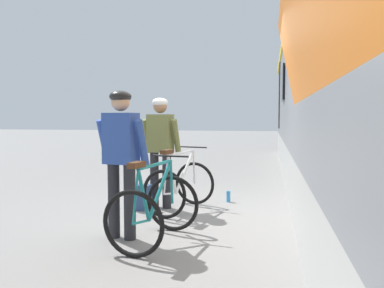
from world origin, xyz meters
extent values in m
plane|color=gray|center=(0.00, 0.00, 0.00)|extent=(80.00, 80.00, 0.00)
cube|color=#B7B7B2|center=(2.84, 1.37, 0.45)|extent=(2.97, 20.33, 0.90)
cube|color=orange|center=(1.32, -2.60, 1.80)|extent=(0.40, 4.97, 1.67)
cube|color=black|center=(1.31, 3.87, 2.25)|extent=(0.04, 1.10, 0.80)
cube|color=black|center=(1.33, 8.48, 2.25)|extent=(0.03, 1.10, 2.29)
cylinder|color=#232328|center=(-0.79, -1.06, 0.45)|extent=(0.14, 0.14, 0.90)
cylinder|color=#232328|center=(-0.58, -1.10, 0.45)|extent=(0.14, 0.14, 0.90)
cube|color=#2D4C9E|center=(-0.68, -1.08, 1.20)|extent=(0.42, 0.30, 0.60)
cylinder|color=#2D4C9E|center=(-0.93, -1.00, 1.15)|extent=(0.13, 0.27, 0.56)
cylinder|color=#2D4C9E|center=(-0.42, -1.09, 1.15)|extent=(0.13, 0.27, 0.56)
sphere|color=tan|center=(-0.68, -1.08, 1.63)|extent=(0.22, 0.22, 0.22)
ellipsoid|color=black|center=(-0.68, -1.08, 1.69)|extent=(0.30, 0.31, 0.14)
cylinder|color=#232328|center=(-0.79, 0.55, 0.45)|extent=(0.14, 0.14, 0.90)
cylinder|color=#232328|center=(-0.57, 0.52, 0.45)|extent=(0.14, 0.14, 0.90)
cube|color=olive|center=(-0.68, 0.53, 1.20)|extent=(0.42, 0.30, 0.60)
cylinder|color=olive|center=(-0.93, 0.62, 1.15)|extent=(0.13, 0.27, 0.56)
cylinder|color=olive|center=(-0.41, 0.53, 1.15)|extent=(0.13, 0.27, 0.56)
sphere|color=#9E7051|center=(-0.68, 0.53, 1.63)|extent=(0.22, 0.22, 0.22)
ellipsoid|color=white|center=(-0.68, 0.53, 1.69)|extent=(0.30, 0.31, 0.14)
torus|color=black|center=(-0.17, -0.66, 0.36)|extent=(0.71, 0.16, 0.71)
torus|color=black|center=(-0.33, -1.67, 0.36)|extent=(0.71, 0.16, 0.71)
cylinder|color=#197A7F|center=(-0.23, -1.01, 0.60)|extent=(0.14, 0.64, 0.63)
cylinder|color=#197A7F|center=(-0.24, -1.13, 0.91)|extent=(0.17, 0.85, 0.04)
cylinder|color=#197A7F|center=(-0.29, -1.43, 0.60)|extent=(0.08, 0.28, 0.62)
cylinder|color=#197A7F|center=(-0.30, -1.49, 0.33)|extent=(0.08, 0.36, 0.08)
cylinder|color=#197A7F|center=(-0.32, -1.61, 0.63)|extent=(0.05, 0.15, 0.56)
cylinder|color=#197A7F|center=(-0.18, -0.68, 0.63)|extent=(0.04, 0.09, 0.55)
cylinder|color=black|center=(-0.18, -0.71, 0.97)|extent=(0.48, 0.10, 0.02)
cube|color=#4C2D19|center=(-0.31, -1.58, 0.96)|extent=(0.14, 0.25, 0.06)
torus|color=black|center=(-0.19, 0.88, 0.36)|extent=(0.70, 0.22, 0.71)
torus|color=black|center=(-0.44, -0.11, 0.36)|extent=(0.70, 0.22, 0.71)
cylinder|color=white|center=(-0.28, 0.54, 0.60)|extent=(0.20, 0.64, 0.63)
cylinder|color=white|center=(-0.31, 0.42, 0.91)|extent=(0.25, 0.83, 0.04)
cylinder|color=white|center=(-0.38, 0.13, 0.60)|extent=(0.11, 0.28, 0.62)
cylinder|color=white|center=(-0.40, 0.07, 0.33)|extent=(0.12, 0.36, 0.08)
cylinder|color=white|center=(-0.42, -0.05, 0.63)|extent=(0.06, 0.14, 0.56)
cylinder|color=white|center=(-0.20, 0.86, 0.63)|extent=(0.05, 0.09, 0.55)
cylinder|color=black|center=(-0.20, 0.84, 0.97)|extent=(0.47, 0.14, 0.02)
cube|color=#4C2D19|center=(-0.42, -0.02, 0.96)|extent=(0.16, 0.26, 0.06)
cube|color=navy|center=(-0.92, 0.33, 0.20)|extent=(0.28, 0.19, 0.40)
cylinder|color=#338CCC|center=(0.35, 1.18, 0.09)|extent=(0.07, 0.07, 0.19)
camera|label=1|loc=(1.04, -5.31, 1.43)|focal=35.72mm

